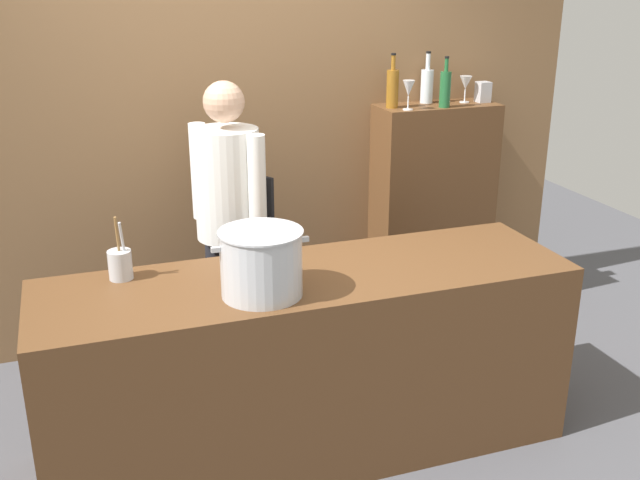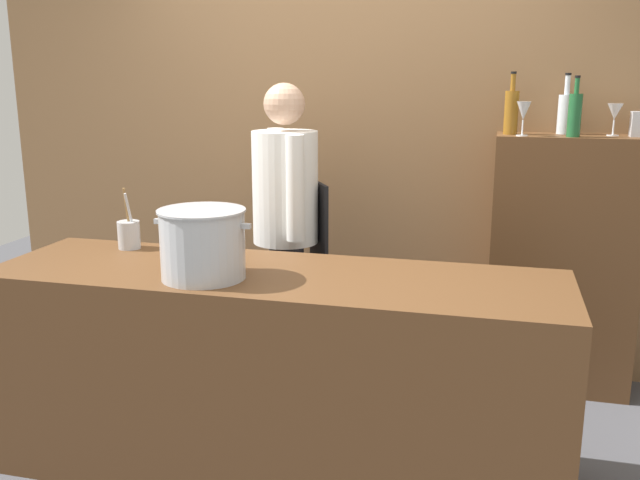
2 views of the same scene
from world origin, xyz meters
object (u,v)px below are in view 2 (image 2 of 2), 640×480
(stockpot_large, at_px, (203,244))
(spice_tin_silver, at_px, (639,124))
(utensil_crock, at_px, (129,234))
(wine_bottle_amber, at_px, (511,111))
(wine_bottle_green, at_px, (575,114))
(wine_bottle_clear, at_px, (565,112))
(wine_glass_wide, at_px, (615,113))
(wine_glass_short, at_px, (524,112))
(chef, at_px, (286,219))

(stockpot_large, xyz_separation_m, spice_tin_silver, (1.80, 1.33, 0.42))
(utensil_crock, bearing_deg, wine_bottle_amber, 29.15)
(wine_bottle_amber, bearing_deg, utensil_crock, -150.85)
(stockpot_large, xyz_separation_m, wine_bottle_green, (1.48, 1.23, 0.47))
(wine_bottle_clear, distance_m, wine_glass_wide, 0.24)
(utensil_crock, height_order, wine_glass_short, wine_glass_short)
(chef, relative_size, wine_bottle_clear, 5.28)
(chef, xyz_separation_m, spice_tin_silver, (1.73, 0.41, 0.49))
(chef, relative_size, spice_tin_silver, 13.22)
(wine_bottle_clear, bearing_deg, stockpot_large, -135.74)
(chef, height_order, spice_tin_silver, chef)
(chef, distance_m, wine_glass_short, 1.33)
(chef, bearing_deg, wine_glass_wide, -105.11)
(wine_bottle_clear, distance_m, spice_tin_silver, 0.36)
(wine_glass_wide, bearing_deg, utensil_crock, -156.22)
(chef, height_order, wine_bottle_clear, wine_bottle_clear)
(wine_bottle_clear, height_order, wine_glass_short, wine_bottle_clear)
(wine_bottle_clear, bearing_deg, wine_bottle_green, -80.66)
(stockpot_large, relative_size, wine_glass_short, 2.36)
(utensil_crock, relative_size, wine_glass_wide, 1.77)
(wine_bottle_green, height_order, spice_tin_silver, wine_bottle_green)
(utensil_crock, distance_m, spice_tin_silver, 2.57)
(stockpot_large, height_order, wine_bottle_amber, wine_bottle_amber)
(wine_bottle_amber, xyz_separation_m, wine_glass_short, (0.06, -0.10, 0.00))
(wine_glass_short, distance_m, spice_tin_silver, 0.58)
(utensil_crock, distance_m, wine_glass_short, 2.04)
(wine_bottle_amber, bearing_deg, wine_glass_short, -59.26)
(wine_bottle_clear, relative_size, wine_glass_short, 1.81)
(stockpot_large, distance_m, spice_tin_silver, 2.27)
(utensil_crock, xyz_separation_m, wine_bottle_clear, (1.99, 1.05, 0.54))
(wine_glass_wide, bearing_deg, wine_bottle_amber, -177.41)
(wine_bottle_green, distance_m, wine_glass_short, 0.25)
(stockpot_large, bearing_deg, wine_bottle_green, 39.80)
(wine_glass_wide, xyz_separation_m, wine_glass_short, (-0.45, -0.12, 0.00))
(wine_glass_short, relative_size, spice_tin_silver, 1.38)
(wine_bottle_amber, distance_m, wine_glass_short, 0.11)
(wine_bottle_amber, relative_size, wine_glass_short, 1.85)
(chef, relative_size, wine_glass_short, 9.55)
(wine_bottle_clear, height_order, wine_glass_wide, wine_bottle_clear)
(wine_glass_short, xyz_separation_m, spice_tin_silver, (0.57, 0.10, -0.06))
(chef, distance_m, stockpot_large, 0.92)
(wine_glass_wide, distance_m, wine_glass_short, 0.47)
(chef, height_order, wine_glass_short, chef)
(chef, distance_m, spice_tin_silver, 1.85)
(stockpot_large, distance_m, wine_glass_wide, 2.21)
(wine_bottle_green, relative_size, wine_glass_short, 1.74)
(stockpot_large, height_order, wine_bottle_green, wine_bottle_green)
(wine_bottle_amber, xyz_separation_m, wine_glass_wide, (0.51, 0.02, -0.00))
(utensil_crock, relative_size, wine_bottle_amber, 0.90)
(stockpot_large, xyz_separation_m, utensil_crock, (-0.54, 0.37, -0.07))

